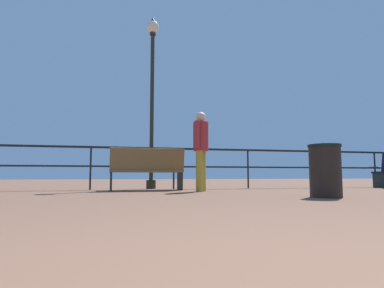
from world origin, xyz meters
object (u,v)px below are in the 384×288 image
at_px(bench_near_left, 147,168).
at_px(trash_bin, 325,171).
at_px(lamppost_center, 152,83).
at_px(person_by_bench, 201,145).

bearing_deg(bench_near_left, trash_bin, -51.06).
height_order(bench_near_left, lamppost_center, lamppost_center).
bearing_deg(lamppost_center, person_by_bench, -63.64).
relative_size(person_by_bench, trash_bin, 2.08).
bearing_deg(trash_bin, person_by_bench, 121.09).
bearing_deg(trash_bin, lamppost_center, 119.10).
height_order(lamppost_center, trash_bin, lamppost_center).
distance_m(person_by_bench, trash_bin, 2.71).
distance_m(bench_near_left, lamppost_center, 2.47).
bearing_deg(bench_near_left, person_by_bench, -34.74).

